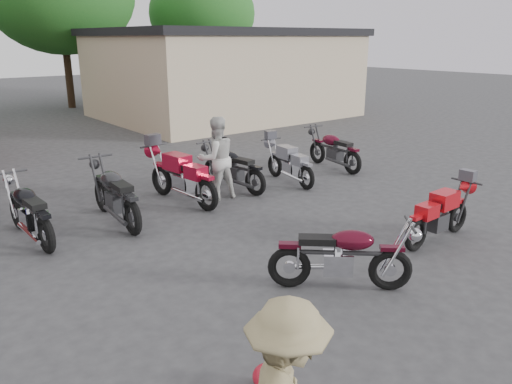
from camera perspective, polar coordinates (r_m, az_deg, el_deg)
ground at (r=6.82m, az=10.87°, el=-13.04°), size 90.00×90.00×0.00m
stucco_building at (r=22.91m, az=-3.76°, el=13.07°), size 10.00×8.00×3.50m
tree_2 at (r=27.14m, az=-21.26°, el=18.25°), size 7.04×7.04×8.80m
tree_3 at (r=30.61m, az=-6.09°, el=17.89°), size 6.08×6.08×7.60m
vintage_motorcycle at (r=7.06m, az=9.95°, el=-6.76°), size 1.86×1.78×1.12m
sportbike at (r=9.16m, az=20.27°, el=-2.18°), size 1.82×0.64×1.05m
helmet at (r=5.37m, az=1.16°, el=-20.34°), size 0.31×0.31×0.26m
person_light at (r=10.82m, az=-4.56°, el=3.85°), size 0.96×0.79×1.81m
row_bike_2 at (r=9.47m, az=-24.58°, el=-1.68°), size 0.75×2.05×1.17m
row_bike_3 at (r=9.81m, az=-15.88°, el=0.11°), size 0.83×2.19×1.25m
row_bike_4 at (r=10.73m, az=-8.54°, el=2.03°), size 0.96×2.22×1.25m
row_bike_5 at (r=11.57m, az=-2.74°, el=3.03°), size 0.89×2.02×1.13m
row_bike_6 at (r=12.14m, az=3.82°, el=3.51°), size 0.84×1.89×1.06m
row_bike_7 at (r=13.61m, az=8.86°, el=5.04°), size 0.87×2.04×1.15m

